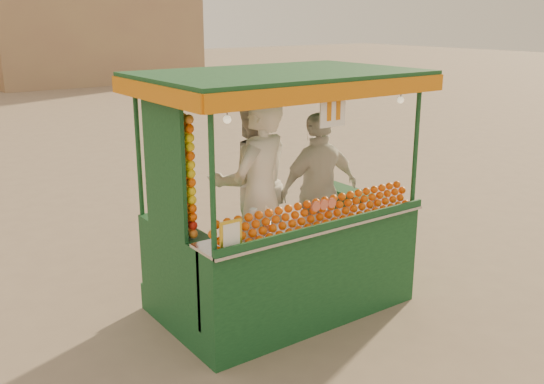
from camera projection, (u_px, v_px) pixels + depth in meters
ground at (245, 317)px, 6.20m from camera, size 90.00×90.00×0.00m
building_right at (86, 25)px, 28.15m from camera, size 9.00×6.00×5.00m
juice_cart at (281, 238)px, 6.13m from camera, size 2.67×1.73×2.43m
vendor_left at (260, 195)px, 5.98m from camera, size 0.83×0.69×1.94m
vendor_middle at (251, 182)px, 6.46m from camera, size 1.08×0.94×1.91m
vendor_right at (319, 190)px, 6.59m from camera, size 1.01×0.48×1.69m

